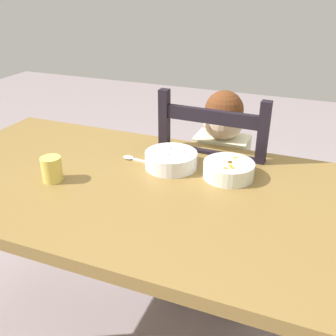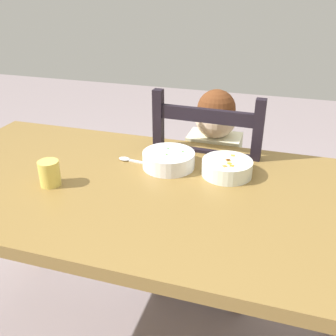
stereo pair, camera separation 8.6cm
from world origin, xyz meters
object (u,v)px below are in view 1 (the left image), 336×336
Objects in this scene: dining_table at (143,211)px; bowl_of_peas at (171,159)px; bowl_of_carrots at (229,169)px; drinking_cup at (52,169)px; dining_chair at (216,202)px; child_figure at (219,169)px; spoon at (133,159)px.

dining_table is 0.21m from bowl_of_peas.
drinking_cup reaches higher than bowl_of_carrots.
dining_table is at bearing -107.73° from dining_chair.
child_figure is 0.70m from drinking_cup.
child_figure is 0.35m from bowl_of_peas.
dining_table is 1.59× the size of dining_chair.
child_figure reaches higher than drinking_cup.
drinking_cup is (-0.17, -0.24, 0.04)m from spoon.
bowl_of_peas is 1.08× the size of bowl_of_carrots.
dining_chair is (0.14, 0.45, -0.19)m from dining_table.
dining_chair is 0.76m from drinking_cup.
bowl_of_peas reaches higher than bowl_of_carrots.
drinking_cup is at bearing -125.73° from spoon.
dining_table is 0.47m from child_figure.
child_figure reaches higher than spoon.
dining_chair is 0.49m from spoon.
dining_chair is at bearing 72.27° from dining_table.
bowl_of_peas is 0.21m from bowl_of_carrots.
bowl_of_peas is 0.15m from spoon.
bowl_of_peas is (0.04, 0.15, 0.13)m from dining_table.
dining_chair is at bearing 111.20° from child_figure.
dining_table is 0.32m from bowl_of_carrots.
dining_table is 0.22m from spoon.
bowl_of_carrots is (0.21, -0.00, -0.00)m from bowl_of_peas.
dining_chair reaches higher than drinking_cup.
bowl_of_carrots is at bearing -0.02° from bowl_of_peas.
drinking_cup is (-0.43, -0.53, 0.33)m from dining_chair.
child_figure is at bearing 51.04° from drinking_cup.
dining_chair is 0.45m from bowl_of_peas.
dining_chair is 5.41× the size of bowl_of_peas.
dining_chair reaches higher than bowl_of_carrots.
spoon is at bearing -131.47° from child_figure.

